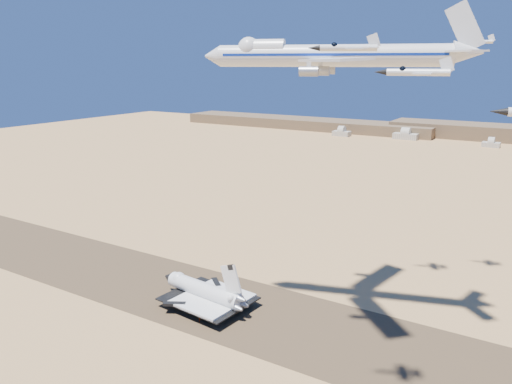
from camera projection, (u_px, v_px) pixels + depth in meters
The scene contains 12 objects.
ground at pixel (226, 305), 198.64m from camera, with size 1200.00×1200.00×0.00m, color tan.
runway at pixel (226, 305), 198.63m from camera, with size 600.00×50.00×0.06m, color brown.
hangars at pixel (401, 136), 625.16m from camera, with size 200.50×29.50×30.00m.
shuttle at pixel (204, 292), 197.31m from camera, with size 43.29×29.37×21.26m.
carrier_747 at pixel (323, 56), 163.87m from camera, with size 89.80×66.82×22.52m.
crew_a at pixel (209, 316), 188.33m from camera, with size 0.63×0.42×1.74m, color #B93A0A.
crew_b at pixel (200, 320), 185.62m from camera, with size 0.78×0.45×1.61m, color #B93A0A.
crew_c at pixel (213, 318), 186.73m from camera, with size 1.07×0.55×1.83m, color #B93A0A.
chase_jet_a at pixel (347, 48), 110.00m from camera, with size 15.09×9.65×3.95m.
chase_jet_b at pixel (416, 72), 96.72m from camera, with size 14.91×8.29×3.73m.
chase_jet_d at pixel (409, 57), 191.92m from camera, with size 15.23×9.27×3.96m.
chase_jet_e at pixel (476, 42), 193.50m from camera, with size 14.14×8.09×3.58m.
Camera 1 is at (104.33, -148.31, 93.57)m, focal length 35.00 mm.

